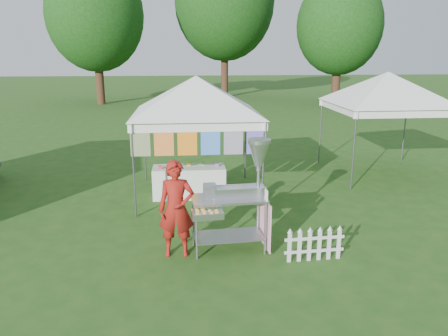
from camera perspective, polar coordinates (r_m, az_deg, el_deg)
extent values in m
plane|color=#1F4E16|center=(8.00, -2.55, -11.45)|extent=(120.00, 120.00, 0.00)
cylinder|color=#59595E|center=(9.64, -11.71, -0.42)|extent=(0.04, 0.04, 2.10)
cylinder|color=#59595E|center=(9.73, 5.14, -0.02)|extent=(0.04, 0.04, 2.10)
cylinder|color=#59595E|center=(12.38, -10.33, 3.07)|extent=(0.04, 0.04, 2.10)
cylinder|color=#59595E|center=(12.46, 2.81, 3.36)|extent=(0.04, 0.04, 2.10)
cube|color=white|center=(9.37, -3.33, 5.39)|extent=(3.00, 0.03, 0.22)
cube|color=white|center=(12.18, -3.82, 7.61)|extent=(3.00, 0.03, 0.22)
pyramid|color=white|center=(10.67, -3.69, 11.96)|extent=(4.24, 4.24, 0.90)
cylinder|color=#59595E|center=(9.36, -3.33, 5.87)|extent=(3.00, 0.03, 0.03)
cube|color=#E6B80C|center=(9.46, -10.90, 3.57)|extent=(0.42, 0.01, 0.70)
cube|color=red|center=(9.43, -7.87, 3.66)|extent=(0.42, 0.01, 0.70)
cube|color=#EF5A1A|center=(9.42, -4.83, 3.74)|extent=(0.42, 0.01, 0.70)
cube|color=blue|center=(9.43, -1.78, 3.80)|extent=(0.42, 0.01, 0.70)
cube|color=#34C5B1|center=(9.48, 1.24, 3.86)|extent=(0.42, 0.01, 0.70)
cube|color=#AB19B2|center=(9.54, 4.23, 3.90)|extent=(0.42, 0.01, 0.70)
cylinder|color=#59595E|center=(11.87, 16.57, 2.16)|extent=(0.04, 0.04, 2.10)
cylinder|color=#59595E|center=(14.49, 12.48, 4.68)|extent=(0.04, 0.04, 2.10)
cylinder|color=#59595E|center=(15.59, 22.51, 4.60)|extent=(0.04, 0.04, 2.10)
cube|color=white|center=(12.31, 23.09, 6.53)|extent=(3.00, 0.03, 0.22)
cube|color=white|center=(14.85, 17.97, 8.26)|extent=(3.00, 0.03, 0.22)
pyramid|color=white|center=(13.49, 20.69, 11.69)|extent=(4.24, 4.24, 0.90)
cylinder|color=#59595E|center=(12.30, 23.13, 6.90)|extent=(3.00, 0.03, 0.03)
cylinder|color=#352313|center=(31.71, -15.96, 11.61)|extent=(0.56, 0.56, 3.96)
ellipsoid|color=#1F5D19|center=(31.75, -16.49, 18.58)|extent=(6.40, 6.40, 7.36)
cylinder|color=#352313|center=(35.33, 0.08, 13.18)|extent=(0.56, 0.56, 4.84)
ellipsoid|color=#1F5D19|center=(35.49, 0.08, 20.83)|extent=(7.60, 7.60, 8.74)
cylinder|color=#352313|center=(30.98, 14.43, 11.23)|extent=(0.56, 0.56, 3.52)
ellipsoid|color=#1F5D19|center=(30.97, 14.87, 17.59)|extent=(5.60, 5.60, 6.44)
cylinder|color=gray|center=(7.70, -3.58, -8.45)|extent=(0.05, 0.05, 1.00)
cylinder|color=gray|center=(7.91, 5.42, -7.84)|extent=(0.05, 0.05, 1.00)
cylinder|color=gray|center=(8.22, -4.00, -6.89)|extent=(0.05, 0.05, 1.00)
cylinder|color=gray|center=(8.42, 4.43, -6.37)|extent=(0.05, 0.05, 1.00)
cube|color=gray|center=(8.13, 0.61, -8.83)|extent=(1.31, 0.73, 0.02)
cube|color=#B7B7BC|center=(7.86, 0.62, -4.01)|extent=(1.38, 0.76, 0.04)
cube|color=#B7B7BC|center=(7.92, 1.98, -3.08)|extent=(0.96, 0.35, 0.17)
cube|color=gray|center=(7.82, -1.86, -3.01)|extent=(0.24, 0.26, 0.24)
cylinder|color=gray|center=(7.88, 4.54, -0.21)|extent=(0.06, 0.06, 1.00)
cone|color=#B7B7BC|center=(7.81, 4.58, 1.76)|extent=(0.43, 0.43, 0.44)
cylinder|color=#B7B7BC|center=(7.76, 4.62, 3.52)|extent=(0.45, 0.45, 0.07)
cube|color=#B7B7BC|center=(7.45, -2.19, -6.05)|extent=(0.56, 0.37, 0.11)
cube|color=pink|center=(8.18, 5.32, -7.05)|extent=(0.08, 0.83, 0.90)
cube|color=white|center=(7.66, 5.55, -3.55)|extent=(0.03, 0.16, 0.20)
imported|color=maroon|center=(7.77, -6.24, -5.33)|extent=(0.64, 0.42, 1.75)
cube|color=silver|center=(7.76, 8.54, -10.21)|extent=(0.07, 0.02, 0.56)
cube|color=silver|center=(7.81, 9.82, -10.09)|extent=(0.07, 0.02, 0.56)
cube|color=silver|center=(7.86, 11.09, -9.97)|extent=(0.07, 0.02, 0.56)
cube|color=silver|center=(7.92, 12.33, -9.84)|extent=(0.07, 0.02, 0.56)
cube|color=silver|center=(7.99, 13.56, -9.71)|extent=(0.07, 0.02, 0.56)
cube|color=silver|center=(8.05, 14.76, -9.58)|extent=(0.07, 0.02, 0.56)
cube|color=silver|center=(7.94, 11.67, -10.56)|extent=(1.08, 0.09, 0.05)
cube|color=silver|center=(7.84, 11.77, -8.97)|extent=(1.08, 0.09, 0.05)
cube|color=white|center=(11.02, -4.57, -1.79)|extent=(1.80, 0.70, 0.77)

